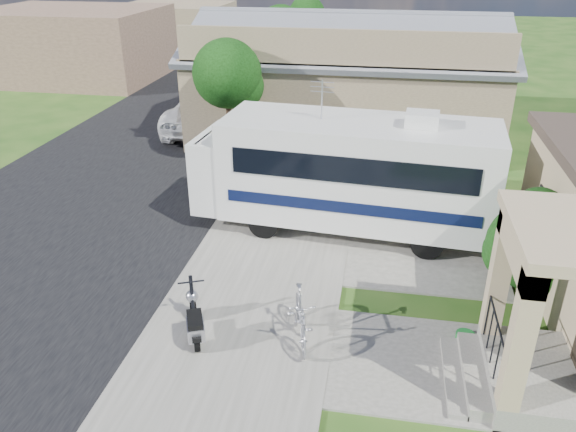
% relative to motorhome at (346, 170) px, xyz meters
% --- Properties ---
extents(ground, '(120.00, 120.00, 0.00)m').
position_rel_motorhome_xyz_m(ground, '(-0.76, -4.60, -1.80)').
color(ground, '#1E4612').
extents(street_slab, '(9.00, 80.00, 0.02)m').
position_rel_motorhome_xyz_m(street_slab, '(-8.26, 5.40, -1.79)').
color(street_slab, black).
rests_on(street_slab, ground).
extents(sidewalk_slab, '(4.00, 80.00, 0.06)m').
position_rel_motorhome_xyz_m(sidewalk_slab, '(-1.76, 5.40, -1.77)').
color(sidewalk_slab, '#64625A').
rests_on(sidewalk_slab, ground).
extents(driveway_slab, '(7.00, 6.00, 0.05)m').
position_rel_motorhome_xyz_m(driveway_slab, '(0.74, -0.10, -1.78)').
color(driveway_slab, '#64625A').
rests_on(driveway_slab, ground).
extents(walk_slab, '(4.00, 3.00, 0.05)m').
position_rel_motorhome_xyz_m(walk_slab, '(2.24, -5.60, -1.78)').
color(walk_slab, '#64625A').
rests_on(walk_slab, ground).
extents(warehouse, '(12.50, 8.40, 5.04)m').
position_rel_motorhome_xyz_m(warehouse, '(-0.76, 9.37, 0.19)').
color(warehouse, '#79644C').
rests_on(warehouse, ground).
extents(distant_bldg_far, '(10.00, 8.00, 4.00)m').
position_rel_motorhome_xyz_m(distant_bldg_far, '(-17.76, 17.40, 0.20)').
color(distant_bldg_far, brown).
rests_on(distant_bldg_far, ground).
extents(distant_bldg_near, '(8.00, 7.00, 3.20)m').
position_rel_motorhome_xyz_m(distant_bldg_near, '(-15.76, 29.40, -0.20)').
color(distant_bldg_near, '#79644C').
rests_on(distant_bldg_near, ground).
extents(street_tree_a, '(2.44, 2.40, 4.58)m').
position_rel_motorhome_xyz_m(street_tree_a, '(-4.46, 4.45, 1.45)').
color(street_tree_a, '#312115').
rests_on(street_tree_a, ground).
extents(street_tree_b, '(2.44, 2.40, 4.73)m').
position_rel_motorhome_xyz_m(street_tree_b, '(-4.46, 14.45, 1.59)').
color(street_tree_b, '#312115').
rests_on(street_tree_b, ground).
extents(street_tree_c, '(2.44, 2.40, 4.42)m').
position_rel_motorhome_xyz_m(street_tree_c, '(-4.46, 23.45, 1.30)').
color(street_tree_c, '#312115').
rests_on(street_tree_c, ground).
extents(motorhome, '(8.38, 3.24, 4.20)m').
position_rel_motorhome_xyz_m(motorhome, '(0.00, 0.00, 0.00)').
color(motorhome, silver).
rests_on(motorhome, ground).
extents(shrub, '(2.21, 2.11, 2.71)m').
position_rel_motorhome_xyz_m(shrub, '(4.48, -2.60, -0.42)').
color(shrub, '#312115').
rests_on(shrub, ground).
extents(scooter, '(0.85, 1.52, 1.04)m').
position_rel_motorhome_xyz_m(scooter, '(-2.60, -5.56, -1.33)').
color(scooter, black).
rests_on(scooter, ground).
extents(bicycle, '(0.97, 1.92, 1.11)m').
position_rel_motorhome_xyz_m(bicycle, '(-0.44, -5.25, -1.25)').
color(bicycle, '#A5A5AC').
rests_on(bicycle, ground).
extents(pickup_truck, '(3.30, 6.51, 1.76)m').
position_rel_motorhome_xyz_m(pickup_truck, '(-6.67, 8.68, -0.92)').
color(pickup_truck, white).
rests_on(pickup_truck, ground).
extents(van, '(3.32, 6.67, 1.86)m').
position_rel_motorhome_xyz_m(van, '(-7.37, 15.23, -0.87)').
color(van, white).
rests_on(van, ground).
extents(garden_hose, '(0.39, 0.39, 0.17)m').
position_rel_motorhome_xyz_m(garden_hose, '(2.93, -4.68, -1.72)').
color(garden_hose, '#166F27').
rests_on(garden_hose, ground).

